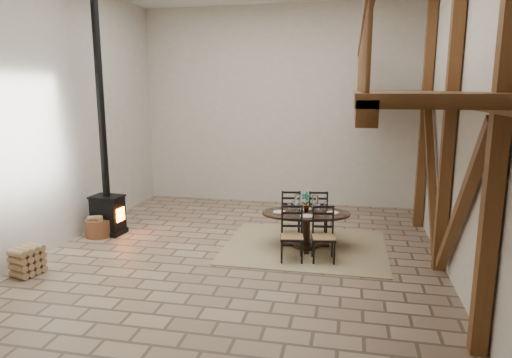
% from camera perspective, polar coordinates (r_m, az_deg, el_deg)
% --- Properties ---
extents(ground, '(8.00, 8.00, 0.00)m').
position_cam_1_polar(ground, '(8.39, -1.94, -9.36)').
color(ground, '#998066').
rests_on(ground, ground).
extents(room_shell, '(7.02, 8.02, 5.01)m').
position_cam_1_polar(room_shell, '(7.66, 6.76, 11.63)').
color(room_shell, beige).
rests_on(room_shell, ground).
extents(rug, '(3.00, 2.50, 0.02)m').
position_cam_1_polar(rug, '(8.79, 6.17, -8.39)').
color(rug, tan).
rests_on(rug, ground).
extents(dining_table, '(1.78, 1.95, 1.06)m').
position_cam_1_polar(dining_table, '(8.67, 6.23, -5.96)').
color(dining_table, black).
rests_on(dining_table, ground).
extents(wood_stove, '(0.66, 0.53, 5.00)m').
position_cam_1_polar(wood_stove, '(9.72, -18.27, -0.12)').
color(wood_stove, black).
rests_on(wood_stove, ground).
extents(log_basket, '(0.55, 0.55, 0.46)m').
position_cam_1_polar(log_basket, '(9.84, -19.02, -5.65)').
color(log_basket, brown).
rests_on(log_basket, ground).
extents(log_stack, '(0.45, 0.54, 0.47)m').
position_cam_1_polar(log_stack, '(8.28, -26.66, -9.15)').
color(log_stack, tan).
rests_on(log_stack, ground).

